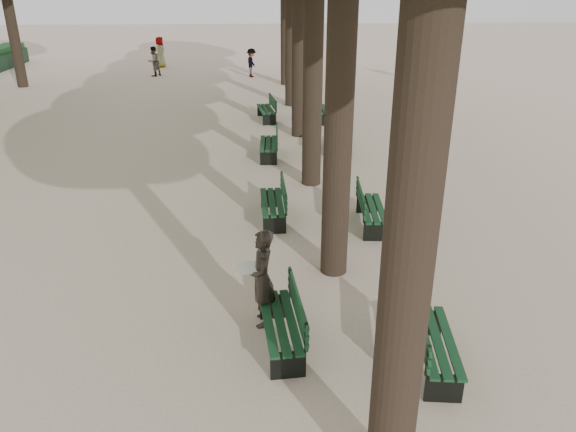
{
  "coord_description": "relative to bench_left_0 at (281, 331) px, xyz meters",
  "views": [
    {
      "loc": [
        0.11,
        -6.7,
        5.45
      ],
      "look_at": [
        0.6,
        3.0,
        1.2
      ],
      "focal_mm": 35.0,
      "sensor_mm": 36.0,
      "label": 1
    }
  ],
  "objects": [
    {
      "name": "bench_right_2",
      "position": [
        2.27,
        10.3,
        0.0
      ],
      "size": [
        0.76,
        1.85,
        0.92
      ],
      "color": "black",
      "rests_on": "ground"
    },
    {
      "name": "pedestrian_a",
      "position": [
        -6.14,
        25.27,
        0.54
      ],
      "size": [
        0.73,
        0.82,
        1.61
      ],
      "primitive_type": "imported",
      "rotation": [
        0.0,
        0.0,
        4.06
      ],
      "color": "#262628",
      "rests_on": "ground"
    },
    {
      "name": "bench_right_3",
      "position": [
        2.27,
        14.5,
        0.0
      ],
      "size": [
        0.61,
        1.81,
        0.92
      ],
      "color": "black",
      "rests_on": "ground"
    },
    {
      "name": "bench_left_0",
      "position": [
        0.0,
        0.0,
        0.0
      ],
      "size": [
        0.73,
        1.84,
        0.92
      ],
      "color": "black",
      "rests_on": "ground"
    },
    {
      "name": "man_with_map",
      "position": [
        -0.27,
        0.66,
        0.58
      ],
      "size": [
        0.61,
        0.68,
        1.7
      ],
      "color": "black",
      "rests_on": "ground"
    },
    {
      "name": "bench_left_3",
      "position": [
        -0.0,
        14.67,
        0.0
      ],
      "size": [
        0.8,
        1.86,
        0.92
      ],
      "color": "black",
      "rests_on": "ground"
    },
    {
      "name": "bench_right_0",
      "position": [
        2.27,
        -0.6,
        0.0
      ],
      "size": [
        0.77,
        1.85,
        0.92
      ],
      "color": "black",
      "rests_on": "ground"
    },
    {
      "name": "bench_left_2",
      "position": [
        0.0,
        9.82,
        0.0
      ],
      "size": [
        0.63,
        1.82,
        0.92
      ],
      "color": "black",
      "rests_on": "ground"
    },
    {
      "name": "pedestrian_b",
      "position": [
        -0.65,
        24.65,
        0.5
      ],
      "size": [
        0.51,
        1.04,
        1.55
      ],
      "primitive_type": "imported",
      "rotation": [
        0.0,
        0.0,
        1.36
      ],
      "color": "#262628",
      "rests_on": "ground"
    },
    {
      "name": "pedestrian_c",
      "position": [
        7.92,
        23.99,
        0.59
      ],
      "size": [
        1.03,
        0.84,
        1.72
      ],
      "primitive_type": "imported",
      "rotation": [
        0.0,
        0.0,
        3.73
      ],
      "color": "#262628",
      "rests_on": "ground"
    },
    {
      "name": "bench_left_1",
      "position": [
        0.0,
        4.92,
        0.0
      ],
      "size": [
        0.61,
        1.81,
        0.92
      ],
      "color": "black",
      "rests_on": "ground"
    },
    {
      "name": "bench_right_1",
      "position": [
        2.27,
        4.44,
        0.0
      ],
      "size": [
        0.69,
        1.83,
        0.92
      ],
      "color": "black",
      "rests_on": "ground"
    },
    {
      "name": "pedestrian_d",
      "position": [
        -6.27,
        28.52,
        0.63
      ],
      "size": [
        0.45,
        0.91,
        1.8
      ],
      "primitive_type": "imported",
      "rotation": [
        0.0,
        0.0,
        1.67
      ],
      "color": "#262628",
      "rests_on": "ground"
    },
    {
      "name": "ground",
      "position": [
        -0.37,
        -0.63,
        -0.27
      ],
      "size": [
        120.0,
        120.0,
        0.0
      ],
      "primitive_type": "plane",
      "color": "#C6AD95",
      "rests_on": "ground"
    }
  ]
}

